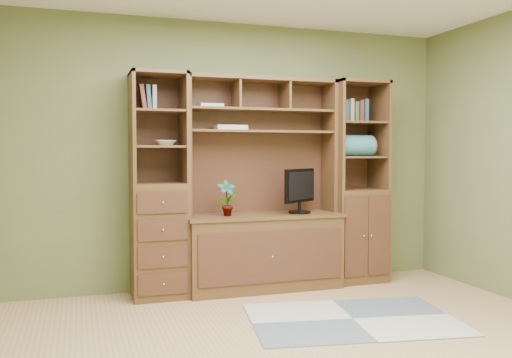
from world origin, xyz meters
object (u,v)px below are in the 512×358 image
object	(u,v)px
center_hutch	(264,184)
monitor	(300,183)
left_tower	(159,185)
right_tower	(356,182)

from	to	relation	value
center_hutch	monitor	world-z (taller)	center_hutch
center_hutch	monitor	xyz separation A→B (m)	(0.36, -0.03, 0.01)
left_tower	monitor	xyz separation A→B (m)	(1.36, -0.07, 0.01)
center_hutch	left_tower	bearing A→B (deg)	177.71
left_tower	right_tower	world-z (taller)	same
left_tower	monitor	distance (m)	1.36
monitor	left_tower	bearing A→B (deg)	141.87
right_tower	center_hutch	bearing A→B (deg)	-177.77
center_hutch	left_tower	distance (m)	1.00
center_hutch	right_tower	size ratio (longest dim) A/B	1.00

